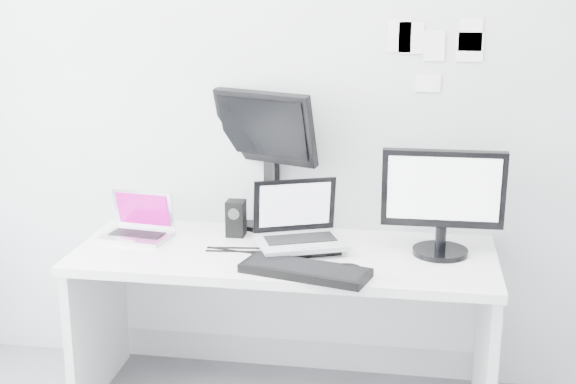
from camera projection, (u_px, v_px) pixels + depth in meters
name	position (u px, v px, depth m)	size (l,w,h in m)	color
back_wall	(297.00, 96.00, 3.59)	(3.60, 3.60, 0.00)	silver
desk	(284.00, 329.00, 3.52)	(1.80, 0.70, 0.73)	white
macbook	(135.00, 215.00, 3.55)	(0.29, 0.22, 0.22)	#BBBBC0
speaker	(236.00, 218.00, 3.60)	(0.08, 0.08, 0.16)	black
dell_laptop	(301.00, 217.00, 3.38)	(0.37, 0.28, 0.30)	#B7BABF
rear_monitor	(268.00, 159.00, 3.64)	(0.49, 0.18, 0.67)	black
samsung_monitor	(443.00, 201.00, 3.32)	(0.51, 0.23, 0.47)	black
keyboard	(305.00, 270.00, 3.15)	(0.51, 0.18, 0.03)	black
mouse	(348.00, 268.00, 3.17)	(0.11, 0.07, 0.04)	black
wall_note_0	(400.00, 36.00, 3.44)	(0.10, 0.00, 0.14)	white
wall_note_1	(434.00, 46.00, 3.43)	(0.09, 0.00, 0.13)	white
wall_note_2	(471.00, 35.00, 3.39)	(0.10, 0.00, 0.14)	white
wall_note_3	(428.00, 83.00, 3.47)	(0.11, 0.00, 0.08)	white
wall_note_4	(411.00, 38.00, 3.43)	(0.11, 0.00, 0.14)	white
wall_note_5	(470.00, 47.00, 3.41)	(0.12, 0.00, 0.13)	white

